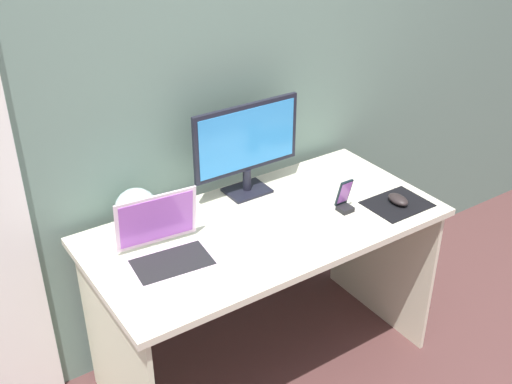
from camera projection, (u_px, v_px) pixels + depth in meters
name	position (u px, v px, depth m)	size (l,w,h in m)	color
ground_plane	(264.00, 364.00, 2.81)	(8.00, 8.00, 0.00)	#523230
wall_back	(208.00, 71.00, 2.50)	(6.00, 0.04, 2.50)	slate
desk	(265.00, 256.00, 2.52)	(1.40, 0.69, 0.75)	beige
monitor	(247.00, 144.00, 2.55)	(0.49, 0.14, 0.40)	black
laptop	(166.00, 248.00, 2.22)	(0.33, 0.28, 0.23)	silver
fishbowl	(137.00, 210.00, 2.38)	(0.17, 0.17, 0.17)	silver
keyboard_external	(308.00, 245.00, 2.31)	(0.38, 0.12, 0.01)	white
mousepad	(397.00, 204.00, 2.57)	(0.25, 0.20, 0.00)	black
mouse	(398.00, 200.00, 2.57)	(0.06, 0.10, 0.04)	black
phone_in_dock	(344.00, 200.00, 2.51)	(0.06, 0.06, 0.14)	black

